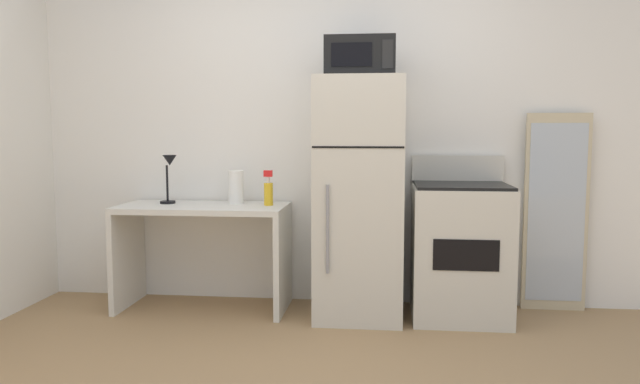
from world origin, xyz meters
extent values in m
cube|color=white|center=(0.00, 1.70, 1.30)|extent=(5.00, 0.10, 2.60)
cube|color=silver|center=(-0.86, 1.35, 0.73)|extent=(1.19, 0.56, 0.04)
cube|color=silver|center=(-1.44, 1.35, 0.35)|extent=(0.04, 0.56, 0.71)
cube|color=silver|center=(-0.29, 1.35, 0.35)|extent=(0.04, 0.56, 0.71)
cylinder|color=black|center=(-1.15, 1.42, 0.76)|extent=(0.11, 0.11, 0.02)
cylinder|color=black|center=(-1.15, 1.42, 0.90)|extent=(0.02, 0.02, 0.26)
cone|color=black|center=(-1.12, 1.40, 1.07)|extent=(0.10, 0.10, 0.08)
cylinder|color=yellow|center=(-0.39, 1.38, 0.83)|extent=(0.06, 0.06, 0.16)
cylinder|color=white|center=(-0.39, 1.38, 0.93)|extent=(0.02, 0.02, 0.04)
cube|color=red|center=(-0.39, 1.37, 0.98)|extent=(0.06, 0.03, 0.04)
cylinder|color=white|center=(-0.65, 1.47, 0.87)|extent=(0.11, 0.11, 0.24)
cube|color=beige|center=(0.26, 1.31, 0.82)|extent=(0.59, 0.63, 1.63)
cube|color=black|center=(0.26, 0.99, 1.17)|extent=(0.58, 0.00, 0.01)
cylinder|color=gray|center=(0.07, 0.98, 0.65)|extent=(0.02, 0.02, 0.57)
cube|color=black|center=(0.26, 1.29, 1.76)|extent=(0.46, 0.34, 0.26)
cube|color=black|center=(0.21, 1.12, 1.76)|extent=(0.26, 0.01, 0.15)
cube|color=black|center=(0.44, 1.12, 1.76)|extent=(0.07, 0.01, 0.18)
cube|color=beige|center=(0.94, 1.33, 0.45)|extent=(0.64, 0.60, 0.90)
cube|color=black|center=(0.94, 1.33, 0.91)|extent=(0.62, 0.58, 0.02)
cube|color=beige|center=(0.94, 1.61, 1.01)|extent=(0.64, 0.04, 0.18)
cube|color=black|center=(0.94, 1.03, 0.50)|extent=(0.41, 0.01, 0.20)
cube|color=#C6B793|center=(1.63, 1.59, 0.70)|extent=(0.44, 0.03, 1.40)
cube|color=#B2BCC6|center=(1.63, 1.57, 0.70)|extent=(0.39, 0.00, 1.26)
camera|label=1|loc=(0.44, -2.78, 1.27)|focal=33.80mm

